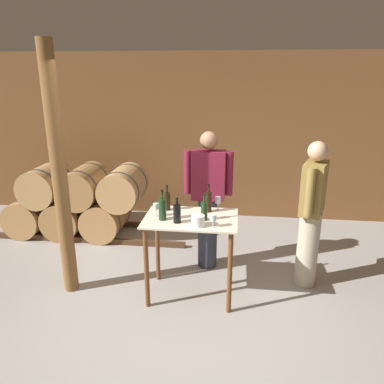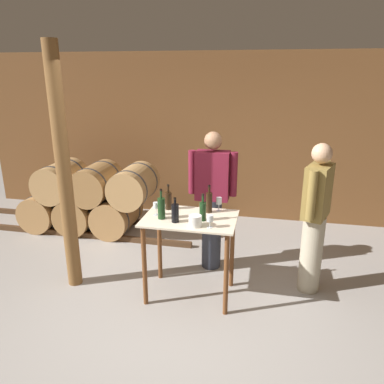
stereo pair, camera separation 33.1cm
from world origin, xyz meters
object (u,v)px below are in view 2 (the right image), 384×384
wine_bottle_right (203,211)px  person_host (315,216)px  wine_bottle_far_left (168,200)px  wine_bottle_far_right (209,202)px  wine_bottle_center (175,213)px  ice_bucket (195,221)px  wine_glass_near_left (156,206)px  wine_glass_near_center (210,219)px  wine_bottle_left (161,208)px  wooden_post (64,173)px  wine_glass_near_right (219,201)px  person_visitor_with_scarf (212,198)px

wine_bottle_right → person_host: person_host is taller
wine_bottle_far_left → wine_bottle_far_right: wine_bottle_far_right is taller
wine_bottle_center → wine_bottle_far_left: bearing=115.7°
wine_bottle_right → wine_bottle_far_right: bearing=84.3°
ice_bucket → person_host: person_host is taller
wine_glass_near_left → wine_glass_near_center: (0.62, -0.21, -0.01)m
wine_bottle_far_left → wine_glass_near_left: (-0.08, -0.20, -0.00)m
person_host → wine_bottle_far_right: bearing=-170.8°
wine_bottle_right → wine_bottle_left: bearing=-174.8°
wine_bottle_far_right → ice_bucket: (-0.07, -0.41, -0.06)m
wine_bottle_center → wine_bottle_right: 0.28m
wine_bottle_far_left → wine_bottle_left: size_ratio=0.89×
wine_bottle_left → wine_bottle_far_right: wine_bottle_left is taller
wine_bottle_left → person_host: person_host is taller
wooden_post → ice_bucket: bearing=-6.4°
wine_bottle_center → wine_bottle_right: wine_bottle_right is taller
wine_bottle_left → wine_glass_near_left: 0.12m
wooden_post → person_host: (2.68, 0.43, -0.45)m
wine_bottle_right → person_host: 1.24m
wine_bottle_far_left → ice_bucket: 0.56m
wine_bottle_right → wine_bottle_far_left: bearing=150.4°
wine_bottle_left → wine_bottle_center: wine_bottle_left is taller
wine_bottle_center → wine_glass_near_right: wine_bottle_center is taller
ice_bucket → wine_bottle_right: bearing=74.3°
ice_bucket → person_visitor_with_scarf: person_visitor_with_scarf is taller
wine_glass_near_left → ice_bucket: 0.52m
wooden_post → wine_bottle_center: bearing=-4.6°
wine_glass_near_right → person_visitor_with_scarf: (-0.14, 0.42, -0.12)m
wine_glass_near_right → person_visitor_with_scarf: size_ratio=0.09×
wine_glass_near_center → wine_bottle_far_left: bearing=142.4°
wooden_post → wine_bottle_center: size_ratio=10.39×
wine_glass_near_left → wine_bottle_right: bearing=-5.2°
wine_bottle_far_left → wine_bottle_right: wine_bottle_right is taller
wine_bottle_far_right → ice_bucket: wine_bottle_far_right is taller
wine_glass_near_center → wine_glass_near_right: bearing=87.5°
wine_glass_near_right → person_visitor_with_scarf: person_visitor_with_scarf is taller
wine_bottle_far_left → wine_bottle_center: bearing=-64.3°
wine_glass_near_center → ice_bucket: wine_glass_near_center is taller
wine_glass_near_center → person_visitor_with_scarf: person_visitor_with_scarf is taller
wine_bottle_right → wine_glass_near_left: wine_bottle_right is taller
wine_bottle_left → wine_glass_near_left: bearing=135.3°
ice_bucket → person_host: (1.20, 0.59, -0.08)m
wine_bottle_center → wine_glass_near_left: wine_bottle_center is taller
wine_glass_near_center → ice_bucket: bearing=178.4°
ice_bucket → person_host: bearing=26.2°
wine_glass_near_center → wooden_post: bearing=174.1°
wine_glass_near_right → ice_bucket: size_ratio=1.16×
wine_bottle_far_right → ice_bucket: 0.42m
wine_glass_near_left → wine_bottle_center: bearing=-30.5°
wine_bottle_center → wine_glass_near_left: bearing=149.5°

